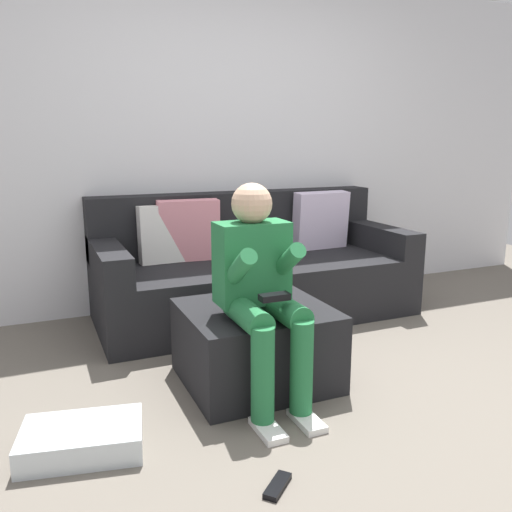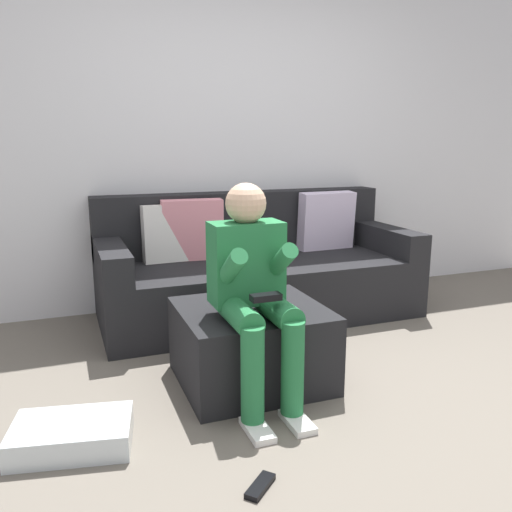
% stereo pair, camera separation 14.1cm
% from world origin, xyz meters
% --- Properties ---
extents(ground_plane, '(8.05, 8.05, 0.00)m').
position_xyz_m(ground_plane, '(0.00, 0.00, 0.00)').
color(ground_plane, '#6B6359').
extents(wall_back, '(6.19, 0.10, 2.50)m').
position_xyz_m(wall_back, '(0.00, 2.08, 1.25)').
color(wall_back, silver).
rests_on(wall_back, ground_plane).
extents(couch_sectional, '(2.26, 0.95, 0.88)m').
position_xyz_m(couch_sectional, '(0.07, 1.63, 0.32)').
color(couch_sectional, black).
rests_on(couch_sectional, ground_plane).
extents(ottoman, '(0.74, 0.69, 0.41)m').
position_xyz_m(ottoman, '(-0.36, 0.56, 0.21)').
color(ottoman, black).
rests_on(ottoman, ground_plane).
extents(person_seated, '(0.35, 0.62, 1.07)m').
position_xyz_m(person_seated, '(-0.42, 0.37, 0.59)').
color(person_seated, '#26723F').
rests_on(person_seated, ground_plane).
extents(storage_bin, '(0.54, 0.40, 0.11)m').
position_xyz_m(storage_bin, '(-1.28, 0.23, 0.06)').
color(storage_bin, silver).
rests_on(storage_bin, ground_plane).
extents(remote_near_ottoman, '(0.15, 0.15, 0.02)m').
position_xyz_m(remote_near_ottoman, '(-0.64, -0.30, 0.01)').
color(remote_near_ottoman, black).
rests_on(remote_near_ottoman, ground_plane).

